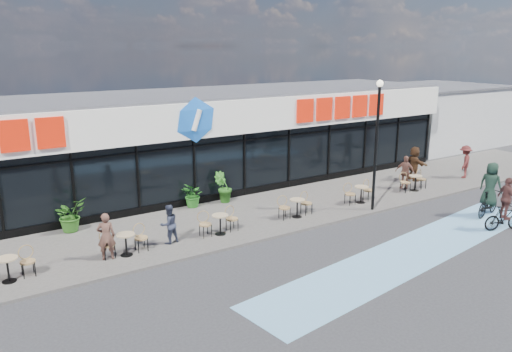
# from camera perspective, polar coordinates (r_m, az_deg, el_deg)

# --- Properties ---
(ground) EXTENTS (120.00, 120.00, 0.00)m
(ground) POSITION_cam_1_polar(r_m,az_deg,el_deg) (16.27, 4.10, -9.89)
(ground) COLOR #28282B
(ground) RESTS_ON ground
(sidewalk) EXTENTS (44.00, 5.00, 0.10)m
(sidewalk) POSITION_cam_1_polar(r_m,az_deg,el_deg) (19.76, -3.75, -5.20)
(sidewalk) COLOR #58534E
(sidewalk) RESTS_ON ground
(bike_lane) EXTENTS (14.17, 4.13, 0.01)m
(bike_lane) POSITION_cam_1_polar(r_m,az_deg,el_deg) (17.86, 17.52, -8.24)
(bike_lane) COLOR #669CC2
(bike_lane) RESTS_ON ground
(building) EXTENTS (30.60, 6.57, 4.75)m
(building) POSITION_cam_1_polar(r_m,az_deg,el_deg) (23.91, -10.19, 3.78)
(building) COLOR black
(building) RESTS_ON ground
(neighbour_building) EXTENTS (9.20, 7.20, 4.11)m
(neighbour_building) POSITION_cam_1_polar(r_m,az_deg,el_deg) (37.53, 19.50, 6.63)
(neighbour_building) COLOR beige
(neighbour_building) RESTS_ON ground
(lamp_post) EXTENTS (0.28, 0.28, 5.36)m
(lamp_post) POSITION_cam_1_polar(r_m,az_deg,el_deg) (20.78, 13.64, 4.60)
(lamp_post) COLOR black
(lamp_post) RESTS_ON sidewalk
(bistro_set_1) EXTENTS (1.54, 0.62, 0.90)m
(bistro_set_1) POSITION_cam_1_polar(r_m,az_deg,el_deg) (16.39, -26.56, -9.17)
(bistro_set_1) COLOR tan
(bistro_set_1) RESTS_ON sidewalk
(bistro_set_2) EXTENTS (1.54, 0.62, 0.90)m
(bistro_set_2) POSITION_cam_1_polar(r_m,az_deg,el_deg) (17.00, -14.75, -7.22)
(bistro_set_2) COLOR tan
(bistro_set_2) RESTS_ON sidewalk
(bistro_set_3) EXTENTS (1.54, 0.62, 0.90)m
(bistro_set_3) POSITION_cam_1_polar(r_m,az_deg,el_deg) (18.26, -4.25, -5.21)
(bistro_set_3) COLOR tan
(bistro_set_3) RESTS_ON sidewalk
(bistro_set_4) EXTENTS (1.54, 0.62, 0.90)m
(bistro_set_4) POSITION_cam_1_polar(r_m,az_deg,el_deg) (20.06, 4.57, -3.38)
(bistro_set_4) COLOR tan
(bistro_set_4) RESTS_ON sidewalk
(bistro_set_5) EXTENTS (1.54, 0.62, 0.90)m
(bistro_set_5) POSITION_cam_1_polar(r_m,az_deg,el_deg) (22.27, 11.76, -1.81)
(bistro_set_5) COLOR tan
(bistro_set_5) RESTS_ON sidewalk
(bistro_set_6) EXTENTS (1.54, 0.62, 0.90)m
(bistro_set_6) POSITION_cam_1_polar(r_m,az_deg,el_deg) (24.78, 17.57, -0.53)
(bistro_set_6) COLOR tan
(bistro_set_6) RESTS_ON sidewalk
(potted_plant_left) EXTENTS (1.42, 1.36, 1.24)m
(potted_plant_left) POSITION_cam_1_polar(r_m,az_deg,el_deg) (19.65, -20.49, -4.19)
(potted_plant_left) COLOR #2C621C
(potted_plant_left) RESTS_ON sidewalk
(potted_plant_mid) EXTENTS (0.97, 1.07, 1.06)m
(potted_plant_mid) POSITION_cam_1_polar(r_m,az_deg,el_deg) (21.27, -7.17, -2.19)
(potted_plant_mid) COLOR #266E1F
(potted_plant_mid) RESTS_ON sidewalk
(potted_plant_right) EXTENTS (0.91, 0.82, 1.37)m
(potted_plant_right) POSITION_cam_1_polar(r_m,az_deg,el_deg) (21.78, -3.78, -1.28)
(potted_plant_right) COLOR #28641C
(potted_plant_right) RESTS_ON sidewalk
(patron_left) EXTENTS (0.65, 0.52, 1.56)m
(patron_left) POSITION_cam_1_polar(r_m,az_deg,el_deg) (16.66, -16.75, -6.62)
(patron_left) COLOR brown
(patron_left) RESTS_ON sidewalk
(patron_right) EXTENTS (0.76, 0.64, 1.39)m
(patron_right) POSITION_cam_1_polar(r_m,az_deg,el_deg) (17.53, -9.93, -5.44)
(patron_right) COLOR #2A2F41
(patron_right) RESTS_ON sidewalk
(pedestrian_a) EXTENTS (0.70, 1.01, 1.59)m
(pedestrian_a) POSITION_cam_1_polar(r_m,az_deg,el_deg) (24.91, 16.65, 0.43)
(pedestrian_a) COLOR brown
(pedestrian_a) RESTS_ON sidewalk
(pedestrian_b) EXTENTS (0.96, 1.70, 1.75)m
(pedestrian_b) POSITION_cam_1_polar(r_m,az_deg,el_deg) (26.54, 17.65, 1.38)
(pedestrian_b) COLOR #3F2716
(pedestrian_b) RESTS_ON sidewalk
(pedestrian_c) EXTENTS (1.27, 1.10, 1.70)m
(pedestrian_c) POSITION_cam_1_polar(r_m,az_deg,el_deg) (27.97, 22.76, 1.52)
(pedestrian_c) COLOR #511E1D
(pedestrian_c) RESTS_ON sidewalk
(cyclist_a) EXTENTS (1.66, 1.02, 2.05)m
(cyclist_a) POSITION_cam_1_polar(r_m,az_deg,el_deg) (20.87, 26.61, -3.42)
(cyclist_a) COLOR black
(cyclist_a) RESTS_ON ground
(cyclist_b) EXTENTS (1.89, 0.97, 2.24)m
(cyclist_b) POSITION_cam_1_polar(r_m,az_deg,el_deg) (22.34, 25.13, -1.90)
(cyclist_b) COLOR black
(cyclist_b) RESTS_ON ground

